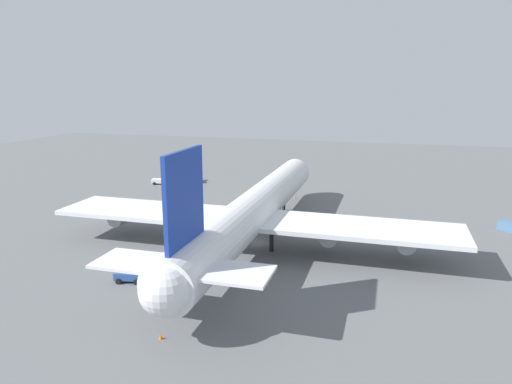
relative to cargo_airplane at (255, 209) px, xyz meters
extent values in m
plane|color=slate|center=(0.40, 0.00, -5.95)|extent=(289.75, 289.75, 0.00)
cylinder|color=silver|center=(0.40, 0.00, 0.12)|extent=(66.50, 6.49, 6.49)
sphere|color=silver|center=(33.65, 0.00, 0.12)|extent=(6.36, 6.36, 6.36)
sphere|color=silver|center=(-32.85, 0.00, 0.12)|extent=(5.52, 5.52, 5.52)
cube|color=#19389E|center=(-27.53, 0.00, 8.55)|extent=(9.31, 0.50, 10.38)
cube|color=silver|center=(-28.86, -5.17, 1.09)|extent=(5.98, 9.73, 0.36)
cube|color=silver|center=(-28.86, 5.17, 1.09)|extent=(5.98, 9.73, 0.36)
cube|color=silver|center=(-2.93, -17.45, -0.86)|extent=(11.30, 31.01, 0.70)
cube|color=silver|center=(-2.93, 17.45, -0.86)|extent=(11.30, 31.01, 0.70)
cylinder|color=gray|center=(-1.93, -12.80, -2.57)|extent=(5.19, 2.73, 2.73)
cylinder|color=gray|center=(-1.93, -24.27, -2.57)|extent=(5.19, 2.73, 2.73)
cylinder|color=gray|center=(-1.93, 12.80, -2.57)|extent=(5.19, 2.73, 2.73)
cylinder|color=gray|center=(-1.93, 24.27, -2.57)|extent=(5.19, 2.73, 2.73)
cylinder|color=black|center=(21.68, 0.00, -4.54)|extent=(0.70, 0.70, 2.82)
cylinder|color=black|center=(-2.93, -3.57, -4.54)|extent=(0.70, 0.70, 2.82)
cylinder|color=black|center=(-2.93, 3.57, -4.54)|extent=(0.70, 0.70, 2.82)
cube|color=#333338|center=(44.81, 30.55, -4.62)|extent=(2.52, 2.62, 1.77)
cube|color=#4C8C4C|center=(42.79, 29.40, -4.90)|extent=(3.52, 3.19, 1.21)
cylinder|color=black|center=(45.35, 29.59, -5.51)|extent=(0.91, 0.68, 0.88)
cylinder|color=black|center=(44.26, 31.50, -5.51)|extent=(0.91, 0.68, 0.88)
cylinder|color=black|center=(42.85, 28.16, -5.51)|extent=(0.91, 0.68, 0.88)
cylinder|color=black|center=(41.76, 30.08, -5.51)|extent=(0.91, 0.68, 0.88)
cube|color=silver|center=(38.73, 36.29, -4.62)|extent=(2.02, 1.82, 1.89)
cube|color=white|center=(38.35, 38.50, -5.03)|extent=(2.26, 3.21, 1.07)
cylinder|color=black|center=(37.75, 36.20, -5.57)|extent=(0.41, 0.80, 0.76)
cylinder|color=black|center=(39.69, 36.54, -5.57)|extent=(0.41, 0.80, 0.76)
cylinder|color=black|center=(37.28, 38.94, -5.57)|extent=(0.41, 0.80, 0.76)
cylinder|color=black|center=(39.21, 39.28, -5.57)|extent=(0.41, 0.80, 0.76)
cube|color=#2D5193|center=(-19.63, 10.82, -4.51)|extent=(2.07, 1.59, 2.09)
cube|color=#2D5193|center=(-20.00, 12.79, -5.06)|extent=(2.34, 3.03, 1.00)
cylinder|color=black|center=(-20.67, 10.76, -5.56)|extent=(0.42, 0.81, 0.78)
cylinder|color=black|center=(-18.65, 11.13, -5.56)|extent=(0.42, 0.81, 0.78)
cylinder|color=black|center=(-21.12, 13.20, -5.56)|extent=(0.42, 0.81, 0.78)
cylinder|color=black|center=(-19.10, 13.57, -5.56)|extent=(0.42, 0.81, 0.78)
cube|color=#4C729E|center=(19.84, -42.76, -5.09)|extent=(3.43, 3.64, 1.71)
cone|color=orange|center=(32.99, -0.15, -5.64)|extent=(0.43, 0.43, 0.62)
cone|color=orange|center=(-32.20, 1.13, -5.63)|extent=(0.44, 0.44, 0.63)
camera|label=1|loc=(-72.76, -21.16, 20.73)|focal=32.98mm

